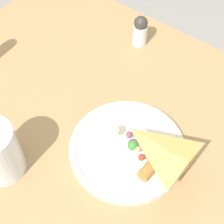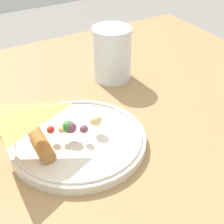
# 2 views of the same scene
# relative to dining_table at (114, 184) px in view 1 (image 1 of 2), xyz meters

# --- Properties ---
(dining_table) EXTENTS (1.13, 0.86, 0.75)m
(dining_table) POSITION_rel_dining_table_xyz_m (0.00, 0.00, 0.00)
(dining_table) COLOR #A87F51
(dining_table) RESTS_ON ground_plane
(plate_pizza) EXTENTS (0.24, 0.24, 0.05)m
(plate_pizza) POSITION_rel_dining_table_xyz_m (-0.01, -0.04, 0.12)
(plate_pizza) COLOR silver
(plate_pizza) RESTS_ON dining_table
(pepper_shaker) EXTENTS (0.04, 0.04, 0.08)m
(pepper_shaker) POSITION_rel_dining_table_xyz_m (0.16, -0.33, 0.15)
(pepper_shaker) COLOR silver
(pepper_shaker) RESTS_ON dining_table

